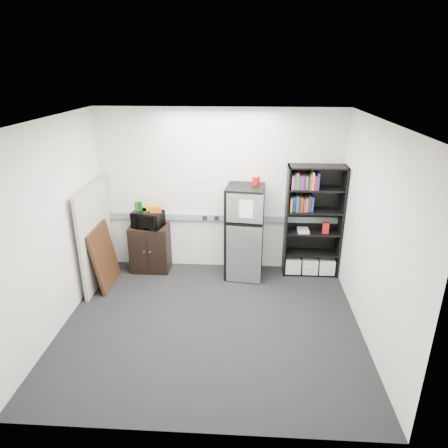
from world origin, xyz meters
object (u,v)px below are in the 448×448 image
at_px(cubicle_partition, 96,235).
at_px(cabinet, 150,248).
at_px(bookshelf, 313,222).
at_px(refrigerator, 244,232).
at_px(microwave, 148,219).

distance_m(cubicle_partition, cabinet, 0.94).
xyz_separation_m(bookshelf, refrigerator, (-1.11, -0.14, -0.14)).
bearing_deg(microwave, cabinet, 103.20).
bearing_deg(bookshelf, cubicle_partition, -171.94).
relative_size(cubicle_partition, microwave, 3.37).
height_order(cabinet, refrigerator, refrigerator).
xyz_separation_m(bookshelf, cubicle_partition, (-3.43, -0.49, -0.10)).
distance_m(bookshelf, cubicle_partition, 3.46).
xyz_separation_m(cubicle_partition, cabinet, (0.73, 0.42, -0.41)).
height_order(cabinet, microwave, microwave).
relative_size(bookshelf, cubicle_partition, 1.14).
relative_size(cabinet, microwave, 1.67).
distance_m(microwave, refrigerator, 1.60).
bearing_deg(refrigerator, microwave, -175.62).
height_order(bookshelf, cabinet, bookshelf).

